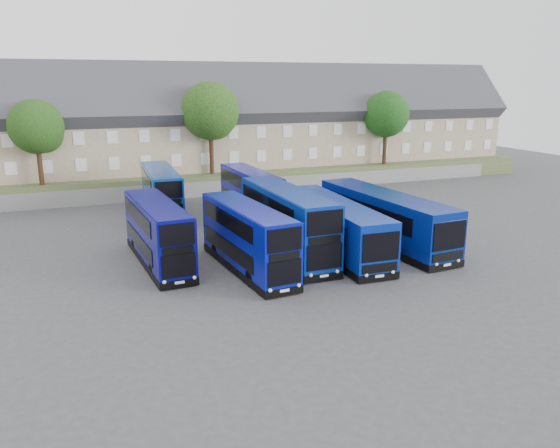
% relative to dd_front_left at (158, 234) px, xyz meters
% --- Properties ---
extents(ground, '(120.00, 120.00, 0.00)m').
position_rel_dd_front_left_xyz_m(ground, '(6.80, -4.71, -1.91)').
color(ground, '#414145').
rests_on(ground, ground).
extents(retaining_wall, '(70.00, 0.40, 1.50)m').
position_rel_dd_front_left_xyz_m(retaining_wall, '(6.80, 19.29, -1.16)').
color(retaining_wall, slate).
rests_on(retaining_wall, ground).
extents(earth_bank, '(80.00, 20.00, 2.00)m').
position_rel_dd_front_left_xyz_m(earth_bank, '(6.80, 29.29, -0.91)').
color(earth_bank, '#485731').
rests_on(earth_bank, ground).
extents(terrace_row, '(66.00, 10.40, 11.20)m').
position_rel_dd_front_left_xyz_m(terrace_row, '(12.80, 25.29, 4.69)').
color(terrace_row, gray).
rests_on(terrace_row, earth_bank).
extents(dd_front_left, '(2.90, 9.92, 3.89)m').
position_rel_dd_front_left_xyz_m(dd_front_left, '(0.00, 0.00, 0.00)').
color(dd_front_left, '#060777').
rests_on(dd_front_left, ground).
extents(dd_front_mid, '(3.15, 10.10, 3.95)m').
position_rel_dd_front_left_xyz_m(dd_front_mid, '(4.84, -3.15, 0.03)').
color(dd_front_mid, '#08129D').
rests_on(dd_front_mid, ground).
extents(dd_front_right, '(2.73, 11.05, 4.37)m').
position_rel_dd_front_left_xyz_m(dd_front_right, '(8.10, -1.33, 0.24)').
color(dd_front_right, navy).
rests_on(dd_front_right, ground).
extents(dd_rear_left, '(2.79, 10.29, 4.05)m').
position_rel_dd_front_left_xyz_m(dd_rear_left, '(2.25, 12.25, 0.08)').
color(dd_rear_left, '#073892').
rests_on(dd_rear_left, ground).
extents(dd_rear_right, '(2.58, 9.89, 3.90)m').
position_rel_dd_front_left_xyz_m(dd_rear_right, '(9.28, 9.68, 0.00)').
color(dd_rear_right, '#070A90').
rests_on(dd_rear_right, ground).
extents(coach_east_a, '(3.12, 12.62, 3.43)m').
position_rel_dd_front_left_xyz_m(coach_east_a, '(11.37, -1.75, -0.23)').
color(coach_east_a, '#082495').
rests_on(coach_east_a, ground).
extents(coach_east_b, '(3.68, 13.28, 3.59)m').
position_rel_dd_front_left_xyz_m(coach_east_b, '(15.53, -1.23, -0.15)').
color(coach_east_b, navy).
rests_on(coach_east_b, ground).
extents(tree_west, '(4.80, 4.80, 7.65)m').
position_rel_dd_front_left_xyz_m(tree_west, '(-7.05, 20.39, 5.14)').
color(tree_west, '#382314').
rests_on(tree_west, earth_bank).
extents(tree_mid, '(5.76, 5.76, 9.18)m').
position_rel_dd_front_left_xyz_m(tree_mid, '(8.95, 20.89, 6.16)').
color(tree_mid, '#382314').
rests_on(tree_mid, earth_bank).
extents(tree_east, '(5.12, 5.12, 8.16)m').
position_rel_dd_front_left_xyz_m(tree_east, '(28.95, 20.39, 5.48)').
color(tree_east, '#382314').
rests_on(tree_east, earth_bank).
extents(tree_far, '(5.44, 5.44, 8.67)m').
position_rel_dd_front_left_xyz_m(tree_far, '(34.95, 27.39, 5.82)').
color(tree_far, '#382314').
rests_on(tree_far, earth_bank).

